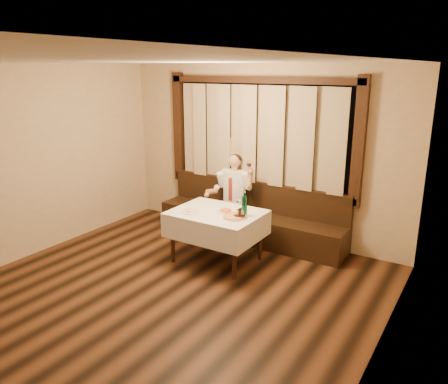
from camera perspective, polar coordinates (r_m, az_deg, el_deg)
The scene contains 10 objects.
room at distance 5.45m, azimuth -5.20°, elevation 2.76°, with size 5.01×6.01×2.81m.
banquette at distance 7.20m, azimuth 3.49°, elevation -3.74°, with size 3.20×0.61×0.94m.
dining_table at distance 6.26m, azimuth -0.97°, elevation -3.50°, with size 1.27×0.97×0.76m.
pizza at distance 5.98m, azimuth 1.45°, elevation -3.23°, with size 0.35×0.35×0.04m.
pasta_red at distance 6.20m, azimuth 0.17°, elevation -2.31°, with size 0.28×0.28×0.09m.
pasta_cream at distance 6.21m, azimuth -4.35°, elevation -2.31°, with size 0.27×0.27×0.09m.
green_bottle at distance 6.01m, azimuth 2.69°, elevation -1.80°, with size 0.08×0.08×0.35m.
table_wine_glass at distance 6.21m, azimuth 1.95°, elevation -1.33°, with size 0.07×0.07×0.19m.
cruet_caddy at distance 5.95m, azimuth 2.10°, elevation -2.97°, with size 0.14×0.07×0.14m.
seated_man at distance 7.12m, azimuth 1.11°, elevation 0.26°, with size 0.75×0.56×1.39m.
Camera 1 is at (3.22, -3.24, 2.74)m, focal length 35.00 mm.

